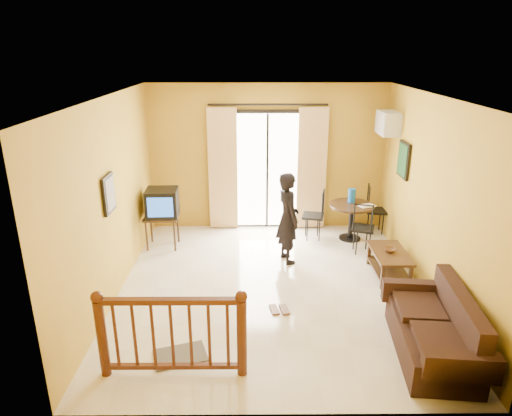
{
  "coord_description": "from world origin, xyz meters",
  "views": [
    {
      "loc": [
        -0.28,
        -6.05,
        3.42
      ],
      "look_at": [
        -0.23,
        0.2,
        1.2
      ],
      "focal_mm": 32.0,
      "sensor_mm": 36.0,
      "label": 1
    }
  ],
  "objects_px": {
    "dining_table": "(351,212)",
    "coffee_table": "(389,260)",
    "television": "(162,203)",
    "standing_person": "(288,218)",
    "sofa": "(436,332)"
  },
  "relations": [
    {
      "from": "dining_table",
      "to": "coffee_table",
      "type": "height_order",
      "value": "dining_table"
    },
    {
      "from": "television",
      "to": "coffee_table",
      "type": "relative_size",
      "value": 0.61
    },
    {
      "from": "coffee_table",
      "to": "standing_person",
      "type": "xyz_separation_m",
      "value": [
        -1.55,
        0.56,
        0.49
      ]
    },
    {
      "from": "television",
      "to": "dining_table",
      "type": "height_order",
      "value": "television"
    },
    {
      "from": "dining_table",
      "to": "standing_person",
      "type": "distance_m",
      "value": 1.56
    },
    {
      "from": "television",
      "to": "dining_table",
      "type": "distance_m",
      "value": 3.44
    },
    {
      "from": "television",
      "to": "standing_person",
      "type": "height_order",
      "value": "standing_person"
    },
    {
      "from": "standing_person",
      "to": "dining_table",
      "type": "bearing_deg",
      "value": -72.33
    },
    {
      "from": "dining_table",
      "to": "coffee_table",
      "type": "distance_m",
      "value": 1.52
    },
    {
      "from": "dining_table",
      "to": "coffee_table",
      "type": "bearing_deg",
      "value": -78.17
    },
    {
      "from": "coffee_table",
      "to": "standing_person",
      "type": "relative_size",
      "value": 0.61
    },
    {
      "from": "television",
      "to": "sofa",
      "type": "height_order",
      "value": "television"
    },
    {
      "from": "dining_table",
      "to": "standing_person",
      "type": "height_order",
      "value": "standing_person"
    },
    {
      "from": "sofa",
      "to": "coffee_table",
      "type": "bearing_deg",
      "value": 95.68
    },
    {
      "from": "coffee_table",
      "to": "standing_person",
      "type": "bearing_deg",
      "value": 160.13
    }
  ]
}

